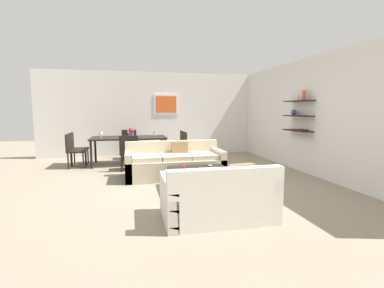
{
  "coord_description": "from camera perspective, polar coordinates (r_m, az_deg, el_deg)",
  "views": [
    {
      "loc": [
        -1.04,
        -5.71,
        1.5
      ],
      "look_at": [
        0.26,
        0.2,
        0.75
      ],
      "focal_mm": 26.1,
      "sensor_mm": 36.0,
      "label": 1
    }
  ],
  "objects": [
    {
      "name": "wine_glass_head",
      "position": [
        8.27,
        -12.78,
        2.47
      ],
      "size": [
        0.08,
        0.08,
        0.17
      ],
      "color": "silver",
      "rests_on": "dining_table"
    },
    {
      "name": "decorative_bowl",
      "position": [
        5.17,
        2.48,
        -5.0
      ],
      "size": [
        0.31,
        0.31,
        0.07
      ],
      "color": "black",
      "rests_on": "coffee_table"
    },
    {
      "name": "right_wall_shelf_unit",
      "position": [
        7.5,
        20.51,
        5.47
      ],
      "size": [
        0.34,
        8.2,
        2.7
      ],
      "color": "silver",
      "rests_on": "ground"
    },
    {
      "name": "candle_jar",
      "position": [
        5.31,
        3.7,
        -4.72
      ],
      "size": [
        0.08,
        0.08,
        0.08
      ],
      "primitive_type": "cylinder",
      "color": "silver",
      "rests_on": "coffee_table"
    },
    {
      "name": "dining_chair_left_far",
      "position": [
        8.23,
        -22.59,
        -0.43
      ],
      "size": [
        0.44,
        0.44,
        0.88
      ],
      "color": "black",
      "rests_on": "ground"
    },
    {
      "name": "dining_table",
      "position": [
        7.86,
        -12.76,
        0.94
      ],
      "size": [
        2.01,
        0.99,
        0.75
      ],
      "color": "black",
      "rests_on": "ground"
    },
    {
      "name": "sofa_beige",
      "position": [
        6.24,
        -3.57,
        -4.12
      ],
      "size": [
        2.14,
        0.9,
        0.78
      ],
      "color": "beige",
      "rests_on": "ground"
    },
    {
      "name": "wine_glass_left_near",
      "position": [
        7.76,
        -18.19,
        2.09
      ],
      "size": [
        0.07,
        0.07,
        0.17
      ],
      "color": "silver",
      "rests_on": "dining_table"
    },
    {
      "name": "apple_on_coffee_table",
      "position": [
        5.23,
        -1.77,
        -4.85
      ],
      "size": [
        0.08,
        0.08,
        0.08
      ],
      "primitive_type": "sphere",
      "color": "red",
      "rests_on": "coffee_table"
    },
    {
      "name": "wine_glass_left_far",
      "position": [
        8.0,
        -18.01,
        2.07
      ],
      "size": [
        0.08,
        0.08,
        0.15
      ],
      "color": "silver",
      "rests_on": "dining_table"
    },
    {
      "name": "wine_glass_right_far",
      "position": [
        7.99,
        -7.56,
        2.38
      ],
      "size": [
        0.08,
        0.08,
        0.15
      ],
      "color": "silver",
      "rests_on": "dining_table"
    },
    {
      "name": "dining_chair_head",
      "position": [
        8.77,
        -12.7,
        0.36
      ],
      "size": [
        0.44,
        0.44,
        0.88
      ],
      "color": "black",
      "rests_on": "ground"
    },
    {
      "name": "dining_chair_right_near",
      "position": [
        7.77,
        -2.29,
        -0.31
      ],
      "size": [
        0.44,
        0.44,
        0.88
      ],
      "color": "black",
      "rests_on": "ground"
    },
    {
      "name": "dining_chair_left_near",
      "position": [
        7.8,
        -23.16,
        -0.85
      ],
      "size": [
        0.44,
        0.44,
        0.88
      ],
      "color": "black",
      "rests_on": "ground"
    },
    {
      "name": "loveseat_white",
      "position": [
        3.92,
        5.38,
        -10.89
      ],
      "size": [
        1.49,
        0.9,
        0.78
      ],
      "color": "silver",
      "rests_on": "ground"
    },
    {
      "name": "back_wall_unit",
      "position": [
        9.34,
        -4.18,
        6.14
      ],
      "size": [
        8.4,
        0.09,
        2.7
      ],
      "color": "silver",
      "rests_on": "ground"
    },
    {
      "name": "coffee_table",
      "position": [
        5.22,
        1.81,
        -7.46
      ],
      "size": [
        1.11,
        1.07,
        0.38
      ],
      "color": "black",
      "rests_on": "ground"
    },
    {
      "name": "dining_chair_right_far",
      "position": [
        8.21,
        -2.83,
        0.08
      ],
      "size": [
        0.44,
        0.44,
        0.88
      ],
      "color": "black",
      "rests_on": "ground"
    },
    {
      "name": "dining_chair_foot",
      "position": [
        6.99,
        -12.76,
        -1.31
      ],
      "size": [
        0.44,
        0.44,
        0.88
      ],
      "color": "black",
      "rests_on": "ground"
    },
    {
      "name": "ground_plane",
      "position": [
        6.0,
        -2.04,
        -7.43
      ],
      "size": [
        18.0,
        18.0,
        0.0
      ],
      "primitive_type": "plane",
      "color": "gray"
    },
    {
      "name": "centerpiece_vase",
      "position": [
        7.87,
        -12.26,
        2.52
      ],
      "size": [
        0.16,
        0.16,
        0.27
      ],
      "color": "#4C518C",
      "rests_on": "dining_table"
    }
  ]
}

